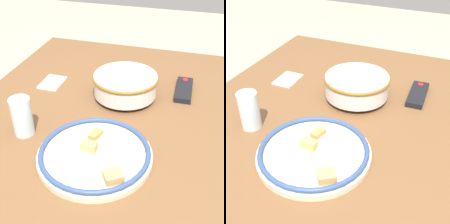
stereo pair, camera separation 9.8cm
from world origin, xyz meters
The scene contains 6 objects.
dining_table centered at (0.00, 0.00, 0.67)m, with size 1.48×1.09×0.74m.
noodle_bowl centered at (-0.27, -0.03, 0.79)m, with size 0.23×0.23×0.09m.
food_plate centered at (0.07, -0.03, 0.75)m, with size 0.32×0.32×0.04m.
tv_remote centered at (-0.36, 0.17, 0.75)m, with size 0.17×0.06×0.02m.
drinking_glass centered at (0.02, -0.28, 0.80)m, with size 0.06×0.06×0.12m.
folded_napkin centered at (-0.29, -0.33, 0.74)m, with size 0.11×0.08×0.01m.
Camera 1 is at (0.68, 0.19, 1.33)m, focal length 50.00 mm.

